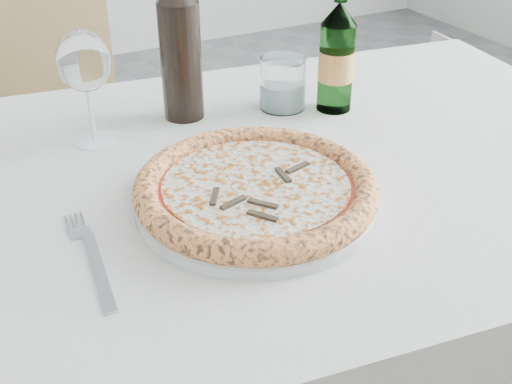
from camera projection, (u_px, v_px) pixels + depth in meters
dining_table at (226, 224)px, 0.99m from camera, size 1.47×0.98×0.76m
chair_far at (61, 124)px, 1.60m from camera, size 0.49×0.49×0.93m
plate at (256, 199)px, 0.86m from camera, size 0.33×0.33×0.02m
pizza at (256, 188)px, 0.85m from camera, size 0.33×0.33×0.03m
fork at (93, 259)px, 0.76m from camera, size 0.03×0.22×0.00m
wine_glass at (84, 64)px, 0.96m from camera, size 0.08×0.08×0.18m
tumbler at (283, 87)px, 1.12m from camera, size 0.08×0.08×0.09m
beer_bottle at (337, 57)px, 1.09m from camera, size 0.06×0.06×0.24m
wine_bottle at (180, 49)px, 1.05m from camera, size 0.07×0.07×0.28m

